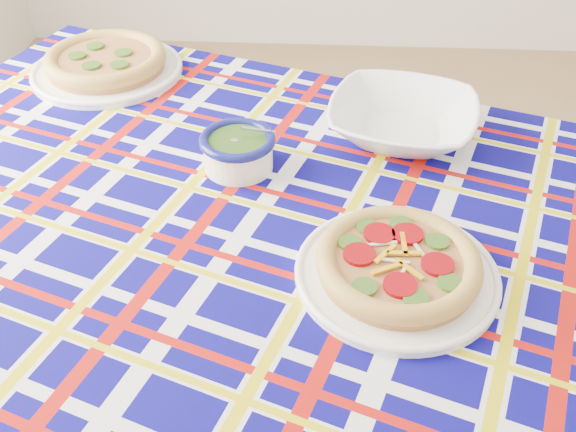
# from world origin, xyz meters

# --- Properties ---
(floor) EXTENTS (4.00, 4.00, 0.00)m
(floor) POSITION_xyz_m (0.00, 0.00, 0.00)
(floor) COLOR #916F4A
(floor) RESTS_ON ground
(dining_table) EXTENTS (2.00, 1.60, 0.81)m
(dining_table) POSITION_xyz_m (-0.41, -0.56, 0.73)
(dining_table) COLOR brown
(dining_table) RESTS_ON floor
(tablecloth) EXTENTS (2.04, 1.65, 0.11)m
(tablecloth) POSITION_xyz_m (-0.41, -0.56, 0.76)
(tablecloth) COLOR #090565
(tablecloth) RESTS_ON dining_table
(main_focaccia_plate) EXTENTS (0.40, 0.40, 0.06)m
(main_focaccia_plate) POSITION_xyz_m (-0.25, -0.66, 0.85)
(main_focaccia_plate) COLOR #A76B3B
(main_focaccia_plate) RESTS_ON tablecloth
(pesto_bowl) EXTENTS (0.17, 0.17, 0.08)m
(pesto_bowl) POSITION_xyz_m (-0.52, -0.38, 0.86)
(pesto_bowl) COLOR #1D3B10
(pesto_bowl) RESTS_ON tablecloth
(serving_bowl) EXTENTS (0.35, 0.35, 0.07)m
(serving_bowl) POSITION_xyz_m (-0.21, -0.25, 0.85)
(serving_bowl) COLOR white
(serving_bowl) RESTS_ON tablecloth
(second_focaccia_plate) EXTENTS (0.43, 0.43, 0.06)m
(second_focaccia_plate) POSITION_xyz_m (-0.87, -0.02, 0.85)
(second_focaccia_plate) COLOR #A76B3B
(second_focaccia_plate) RESTS_ON tablecloth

